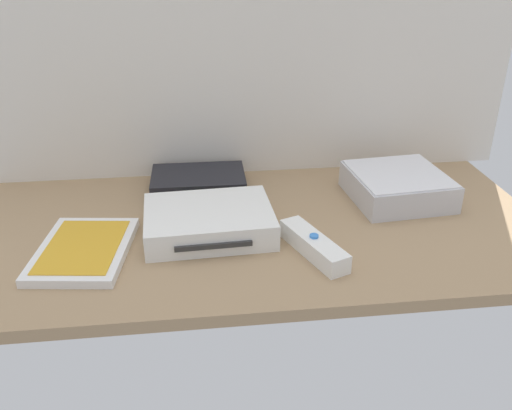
{
  "coord_description": "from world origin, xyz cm",
  "views": [
    {
      "loc": [
        -9.87,
        -82.11,
        45.27
      ],
      "look_at": [
        0.0,
        0.0,
        4.0
      ],
      "focal_mm": 38.4,
      "sensor_mm": 36.0,
      "label": 1
    }
  ],
  "objects_px": {
    "mini_computer": "(398,186)",
    "network_router": "(198,182)",
    "game_console": "(209,221)",
    "game_case": "(84,250)",
    "remote_wand": "(314,245)"
  },
  "relations": [
    {
      "from": "mini_computer",
      "to": "network_router",
      "type": "height_order",
      "value": "mini_computer"
    },
    {
      "from": "game_console",
      "to": "game_case",
      "type": "bearing_deg",
      "value": -169.96
    },
    {
      "from": "game_case",
      "to": "remote_wand",
      "type": "distance_m",
      "value": 0.36
    },
    {
      "from": "network_router",
      "to": "mini_computer",
      "type": "bearing_deg",
      "value": -11.97
    },
    {
      "from": "mini_computer",
      "to": "remote_wand",
      "type": "height_order",
      "value": "mini_computer"
    },
    {
      "from": "mini_computer",
      "to": "network_router",
      "type": "relative_size",
      "value": 1.01
    },
    {
      "from": "network_router",
      "to": "remote_wand",
      "type": "height_order",
      "value": "same"
    },
    {
      "from": "game_case",
      "to": "remote_wand",
      "type": "relative_size",
      "value": 1.36
    },
    {
      "from": "game_console",
      "to": "network_router",
      "type": "height_order",
      "value": "game_console"
    },
    {
      "from": "game_console",
      "to": "remote_wand",
      "type": "bearing_deg",
      "value": -31.27
    },
    {
      "from": "game_case",
      "to": "remote_wand",
      "type": "height_order",
      "value": "remote_wand"
    },
    {
      "from": "game_case",
      "to": "game_console",
      "type": "bearing_deg",
      "value": 19.97
    },
    {
      "from": "remote_wand",
      "to": "game_console",
      "type": "bearing_deg",
      "value": 130.03
    },
    {
      "from": "game_console",
      "to": "game_case",
      "type": "relative_size",
      "value": 1.06
    },
    {
      "from": "game_console",
      "to": "network_router",
      "type": "distance_m",
      "value": 0.18
    }
  ]
}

